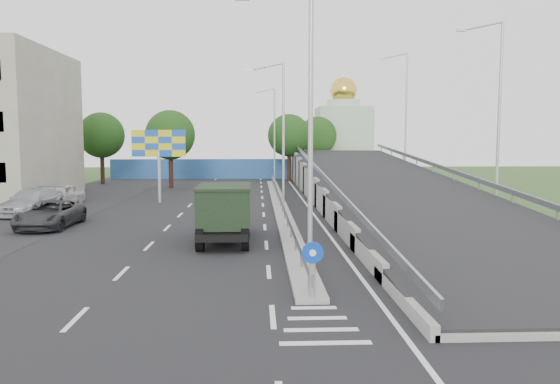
{
  "coord_description": "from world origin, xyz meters",
  "views": [
    {
      "loc": [
        -1.61,
        -13.46,
        4.87
      ],
      "look_at": [
        -0.47,
        13.6,
        2.2
      ],
      "focal_mm": 35.0,
      "sensor_mm": 36.0,
      "label": 1
    }
  ],
  "objects": [
    {
      "name": "lamp_post_mid",
      "position": [
        0.11,
        26.0,
        5.81
      ],
      "size": [
        2.74,
        0.18,
        10.08
      ],
      "color": "#B2B5B7",
      "rests_on": "median"
    },
    {
      "name": "church",
      "position": [
        10.0,
        60.0,
        5.31
      ],
      "size": [
        7.0,
        7.0,
        13.8
      ],
      "color": "#B2CCAD",
      "rests_on": "ground"
    },
    {
      "name": "parked_car_e",
      "position": [
        -15.83,
        26.42,
        0.78
      ],
      "size": [
        2.57,
        4.82,
        1.56
      ],
      "primitive_type": "imported",
      "rotation": [
        0.0,
        0.0,
        -0.16
      ],
      "color": "silver",
      "rests_on": "ground"
    },
    {
      "name": "tree_median_far",
      "position": [
        2.0,
        48.0,
        5.18
      ],
      "size": [
        4.8,
        4.8,
        7.6
      ],
      "color": "black",
      "rests_on": "ground"
    },
    {
      "name": "tree_ramp_far",
      "position": [
        6.0,
        55.0,
        5.18
      ],
      "size": [
        4.8,
        4.8,
        7.6
      ],
      "color": "black",
      "rests_on": "ground"
    },
    {
      "name": "lamp_post_far",
      "position": [
        0.11,
        46.0,
        5.81
      ],
      "size": [
        2.74,
        0.18,
        10.08
      ],
      "color": "#B2B5B7",
      "rests_on": "median"
    },
    {
      "name": "overpass_ramp",
      "position": [
        7.5,
        24.0,
        1.75
      ],
      "size": [
        10.0,
        50.0,
        3.5
      ],
      "color": "gray",
      "rests_on": "ground"
    },
    {
      "name": "parked_car_d",
      "position": [
        -16.06,
        21.88,
        0.82
      ],
      "size": [
        2.95,
        5.9,
        1.65
      ],
      "primitive_type": "imported",
      "rotation": [
        0.0,
        0.0,
        -0.12
      ],
      "color": "#A3A5AC",
      "rests_on": "ground"
    },
    {
      "name": "dump_truck",
      "position": [
        -3.13,
        12.25,
        1.51
      ],
      "size": [
        2.46,
        6.21,
        2.73
      ],
      "rotation": [
        0.0,
        0.0,
        0.01
      ],
      "color": "black",
      "rests_on": "ground"
    },
    {
      "name": "median",
      "position": [
        0.0,
        24.0,
        0.1
      ],
      "size": [
        1.0,
        44.0,
        0.2
      ],
      "primitive_type": "cube",
      "color": "gray",
      "rests_on": "ground"
    },
    {
      "name": "ground",
      "position": [
        0.0,
        0.0,
        0.0
      ],
      "size": [
        160.0,
        160.0,
        0.0
      ],
      "primitive_type": "plane",
      "color": "#2D4C1E",
      "rests_on": "ground"
    },
    {
      "name": "blue_wall",
      "position": [
        -4.0,
        52.0,
        1.2
      ],
      "size": [
        30.0,
        0.5,
        2.4
      ],
      "primitive_type": "cube",
      "color": "#285095",
      "rests_on": "ground"
    },
    {
      "name": "lamp_post_near",
      "position": [
        0.11,
        6.0,
        5.81
      ],
      "size": [
        2.74,
        0.18,
        10.08
      ],
      "color": "#B2B5B7",
      "rests_on": "median"
    },
    {
      "name": "tree_left_mid",
      "position": [
        -10.0,
        40.0,
        5.18
      ],
      "size": [
        4.8,
        4.8,
        7.6
      ],
      "color": "black",
      "rests_on": "ground"
    },
    {
      "name": "parking_strip",
      "position": [
        -16.0,
        20.0,
        0.0
      ],
      "size": [
        8.0,
        90.0,
        0.05
      ],
      "primitive_type": "cube",
      "color": "black",
      "rests_on": "ground"
    },
    {
      "name": "median_guardrail",
      "position": [
        0.0,
        24.0,
        0.75
      ],
      "size": [
        0.09,
        44.0,
        0.71
      ],
      "color": "gray",
      "rests_on": "median"
    },
    {
      "name": "tree_left_far",
      "position": [
        -18.0,
        45.0,
        5.18
      ],
      "size": [
        4.8,
        4.8,
        7.6
      ],
      "color": "black",
      "rests_on": "ground"
    },
    {
      "name": "sign_bollard",
      "position": [
        0.0,
        2.17,
        1.03
      ],
      "size": [
        0.64,
        0.23,
        1.67
      ],
      "color": "black",
      "rests_on": "median"
    },
    {
      "name": "billboard",
      "position": [
        -9.0,
        28.0,
        4.19
      ],
      "size": [
        4.0,
        0.24,
        5.5
      ],
      "color": "#B2B5B7",
      "rests_on": "ground"
    },
    {
      "name": "parked_car_c",
      "position": [
        -12.9,
        16.48,
        0.74
      ],
      "size": [
        2.59,
        5.39,
        1.48
      ],
      "primitive_type": "imported",
      "rotation": [
        0.0,
        0.0,
        -0.02
      ],
      "color": "#2B2C30",
      "rests_on": "ground"
    },
    {
      "name": "road_surface",
      "position": [
        -3.0,
        20.0,
        0.0
      ],
      "size": [
        26.0,
        90.0,
        0.04
      ],
      "primitive_type": "cube",
      "color": "black",
      "rests_on": "ground"
    }
  ]
}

